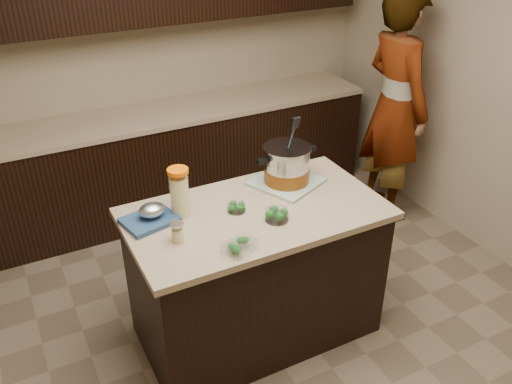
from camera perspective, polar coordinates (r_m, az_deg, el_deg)
ground_plane at (r=3.61m, az=0.00°, el=-14.19°), size 4.00×4.00×0.00m
room_shell at (r=2.71m, az=0.00°, el=12.84°), size 4.04×4.04×2.72m
back_cabinets at (r=4.50m, az=-10.37°, el=8.97°), size 3.60×0.63×2.33m
island at (r=3.31m, az=0.00°, el=-8.55°), size 1.46×0.81×0.90m
dish_towel at (r=3.32m, az=3.21°, el=1.06°), size 0.47×0.47×0.02m
stock_pot at (r=3.27m, az=3.26°, el=2.69°), size 0.41×0.30×0.41m
lemonade_pitcher at (r=2.98m, az=-8.05°, el=-0.21°), size 0.14×0.14×0.28m
mason_jar at (r=2.80m, az=-8.26°, el=-4.26°), size 0.07×0.07×0.11m
broccoli_tub_left at (r=3.04m, az=-2.07°, el=-1.65°), size 0.12×0.12×0.05m
broccoli_tub_right at (r=2.96m, az=2.20°, el=-2.48°), size 0.17×0.17×0.06m
broccoli_tub_rect at (r=2.72m, az=-1.72°, el=-5.79°), size 0.19×0.16×0.06m
blue_tray at (r=2.99m, az=-11.05°, el=-2.52°), size 0.32×0.28×0.10m
person at (r=4.51m, az=14.42°, el=8.68°), size 0.50×0.72×1.90m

